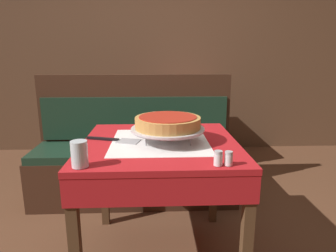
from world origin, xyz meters
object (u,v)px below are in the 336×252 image
object	(u,v)px
pizza_pan_stand	(168,130)
deep_dish_pizza	(168,122)
water_glass_near	(79,154)
pizza_server	(116,140)
dining_table_rear	(187,108)
dining_table_front	(160,158)
booth_bench	(135,162)
salt_shaker	(218,158)
pepper_shaker	(229,158)
napkin_holder	(160,119)
condiment_caddy	(191,94)

from	to	relation	value
pizza_pan_stand	deep_dish_pizza	distance (m)	0.04
water_glass_near	pizza_server	bearing A→B (deg)	75.32
dining_table_rear	water_glass_near	world-z (taller)	water_glass_near
deep_dish_pizza	pizza_pan_stand	bearing A→B (deg)	180.00
pizza_server	water_glass_near	size ratio (longest dim) A/B	2.75
dining_table_front	water_glass_near	xyz separation A→B (m)	(-0.35, -0.37, 0.16)
dining_table_rear	booth_bench	size ratio (longest dim) A/B	0.44
dining_table_rear	dining_table_front	bearing A→B (deg)	-101.24
booth_bench	pizza_server	bearing A→B (deg)	-93.44
pizza_server	water_glass_near	distance (m)	0.41
dining_table_front	deep_dish_pizza	size ratio (longest dim) A/B	2.40
water_glass_near	dining_table_rear	bearing A→B (deg)	71.56
salt_shaker	pepper_shaker	distance (m)	0.05
napkin_holder	condiment_caddy	distance (m)	1.33
water_glass_near	napkin_holder	distance (m)	0.83
dining_table_front	booth_bench	size ratio (longest dim) A/B	0.51
salt_shaker	condiment_caddy	size ratio (longest dim) A/B	0.41
deep_dish_pizza	pizza_server	distance (m)	0.31
dining_table_front	booth_bench	bearing A→B (deg)	103.69
dining_table_front	pepper_shaker	bearing A→B (deg)	-52.20
dining_table_rear	napkin_holder	world-z (taller)	napkin_holder
pizza_server	pepper_shaker	world-z (taller)	pepper_shaker
water_glass_near	salt_shaker	bearing A→B (deg)	-1.09
booth_bench	dining_table_front	bearing A→B (deg)	-76.31
pizza_pan_stand	salt_shaker	size ratio (longest dim) A/B	6.07
pizza_pan_stand	condiment_caddy	size ratio (longest dim) A/B	2.48
booth_bench	pizza_pan_stand	xyz separation A→B (m)	(0.24, -0.84, 0.50)
pizza_server	salt_shaker	distance (m)	0.64
booth_bench	pepper_shaker	bearing A→B (deg)	-67.66
salt_shaker	dining_table_rear	bearing A→B (deg)	87.51
booth_bench	salt_shaker	distance (m)	1.36
dining_table_front	deep_dish_pizza	bearing A→B (deg)	-20.51
deep_dish_pizza	pizza_server	world-z (taller)	deep_dish_pizza
deep_dish_pizza	condiment_caddy	xyz separation A→B (m)	(0.33, 1.68, -0.07)
pizza_server	salt_shaker	xyz separation A→B (m)	(0.49, -0.40, 0.03)
deep_dish_pizza	napkin_holder	bearing A→B (deg)	94.87
dining_table_rear	condiment_caddy	size ratio (longest dim) A/B	4.57
dining_table_rear	pizza_server	distance (m)	1.77
dining_table_rear	deep_dish_pizza	world-z (taller)	deep_dish_pizza
water_glass_near	salt_shaker	distance (m)	0.60
pizza_server	napkin_holder	xyz separation A→B (m)	(0.26, 0.36, 0.04)
booth_bench	water_glass_near	distance (m)	1.29
dining_table_front	booth_bench	xyz separation A→B (m)	(-0.20, 0.82, -0.33)
dining_table_rear	pepper_shaker	bearing A→B (deg)	-91.22
dining_table_front	pizza_pan_stand	distance (m)	0.18
dining_table_front	dining_table_rear	world-z (taller)	dining_table_rear
dining_table_front	pizza_pan_stand	bearing A→B (deg)	-20.51
salt_shaker	pizza_pan_stand	bearing A→B (deg)	119.43
pizza_server	napkin_holder	world-z (taller)	napkin_holder
deep_dish_pizza	booth_bench	bearing A→B (deg)	106.18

